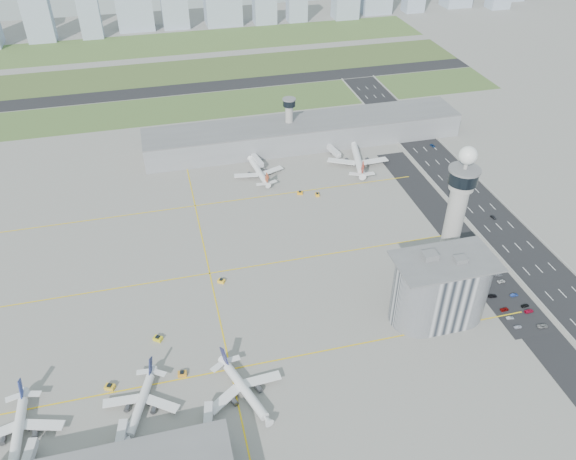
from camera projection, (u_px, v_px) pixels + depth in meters
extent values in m
plane|color=gray|center=(307.00, 301.00, 253.04)|extent=(1000.00, 1000.00, 0.00)
cube|color=#456530|center=(201.00, 106.00, 424.93)|extent=(480.00, 50.00, 0.08)
cube|color=#455B2B|center=(190.00, 72.00, 483.56)|extent=(480.00, 60.00, 0.08)
cube|color=#42602D|center=(181.00, 43.00, 546.10)|extent=(480.00, 70.00, 0.08)
cube|color=black|center=(195.00, 88.00, 453.85)|extent=(480.00, 22.00, 0.10)
cube|color=black|center=(532.00, 261.00, 275.85)|extent=(28.00, 500.00, 0.10)
cube|color=#9E9E99|center=(507.00, 265.00, 272.75)|extent=(0.60, 500.00, 1.20)
cube|color=#9E9E99|center=(557.00, 256.00, 278.31)|extent=(0.60, 500.00, 1.20)
cube|color=black|center=(497.00, 283.00, 263.07)|extent=(18.00, 260.00, 0.08)
cube|color=black|center=(508.00, 301.00, 253.29)|extent=(20.00, 44.00, 0.10)
cube|color=yellow|center=(230.00, 369.00, 221.64)|extent=(260.00, 0.60, 0.01)
cube|color=yellow|center=(210.00, 273.00, 268.54)|extent=(260.00, 0.60, 0.01)
cube|color=yellow|center=(195.00, 206.00, 315.44)|extent=(260.00, 0.60, 0.01)
cube|color=yellow|center=(210.00, 273.00, 268.54)|extent=(0.60, 260.00, 0.01)
cylinder|color=#ADAAA5|center=(453.00, 225.00, 259.41)|extent=(8.40, 8.40, 48.00)
cylinder|color=#ADAAA5|center=(462.00, 185.00, 246.40)|extent=(11.00, 11.00, 4.00)
cylinder|color=black|center=(463.00, 177.00, 244.04)|extent=(13.00, 13.00, 6.00)
cylinder|color=slate|center=(465.00, 170.00, 241.97)|extent=(14.00, 14.00, 1.00)
cylinder|color=#ADAAA5|center=(466.00, 165.00, 240.49)|extent=(1.60, 1.60, 5.00)
sphere|color=white|center=(468.00, 155.00, 237.83)|extent=(8.00, 8.00, 8.00)
cylinder|color=#ADAAA5|center=(289.00, 124.00, 367.98)|extent=(5.00, 5.00, 28.00)
cylinder|color=black|center=(289.00, 103.00, 359.12)|extent=(8.00, 8.00, 4.00)
cylinder|color=slate|center=(289.00, 99.00, 357.64)|extent=(8.60, 8.60, 0.80)
cube|color=#B2B2B7|center=(440.00, 289.00, 237.30)|extent=(18.00, 24.00, 30.00)
cylinder|color=#B2B2B7|center=(420.00, 293.00, 235.51)|extent=(24.00, 24.00, 30.00)
cylinder|color=#B2B2B7|center=(459.00, 286.00, 239.09)|extent=(24.00, 24.00, 30.00)
cube|color=slate|center=(446.00, 261.00, 228.20)|extent=(42.00, 24.00, 0.80)
cube|color=slate|center=(430.00, 256.00, 228.41)|extent=(6.00, 5.00, 3.00)
cube|color=slate|center=(460.00, 260.00, 226.86)|extent=(5.00, 4.00, 2.40)
cube|color=gray|center=(304.00, 133.00, 372.25)|extent=(210.00, 32.00, 15.00)
cube|color=slate|center=(305.00, 122.00, 367.58)|extent=(210.00, 32.00, 0.80)
imported|color=silver|center=(518.00, 327.00, 239.45)|extent=(3.54, 1.51, 1.19)
imported|color=#9FA9B1|center=(510.00, 318.00, 243.82)|extent=(3.46, 1.56, 1.10)
imported|color=maroon|center=(504.00, 309.00, 248.01)|extent=(4.06, 2.07, 1.10)
imported|color=black|center=(492.00, 296.00, 254.96)|extent=(4.37, 2.17, 1.22)
imported|color=#101954|center=(483.00, 284.00, 261.41)|extent=(3.46, 1.79, 1.12)
imported|color=white|center=(479.00, 280.00, 263.82)|extent=(3.46, 1.49, 1.11)
imported|color=gray|center=(543.00, 326.00, 239.76)|extent=(4.69, 2.40, 1.27)
imported|color=#B00D2F|center=(529.00, 311.00, 247.08)|extent=(4.49, 2.12, 1.26)
imported|color=black|center=(525.00, 306.00, 249.81)|extent=(3.83, 1.76, 1.27)
imported|color=navy|center=(514.00, 295.00, 255.43)|extent=(3.77, 1.47, 1.22)
imported|color=silver|center=(501.00, 281.00, 263.13)|extent=(4.02, 2.06, 1.09)
imported|color=slate|center=(498.00, 275.00, 266.78)|extent=(3.93, 1.97, 1.10)
imported|color=black|center=(493.00, 217.00, 305.37)|extent=(1.85, 3.87, 1.23)
imported|color=navy|center=(433.00, 146.00, 372.55)|extent=(2.52, 4.47, 1.18)
imported|color=gray|center=(379.00, 111.00, 415.96)|extent=(2.03, 3.97, 1.29)
cube|color=#9EADC1|center=(35.00, 5.00, 531.52)|extent=(25.49, 20.39, 66.89)
cube|color=#9EADC1|center=(89.00, 14.00, 545.97)|extent=(20.04, 16.03, 45.20)
cube|color=#9EADC1|center=(265.00, 10.00, 590.60)|extent=(23.01, 18.41, 27.75)
cube|color=#9EADC1|center=(297.00, 2.00, 593.97)|extent=(20.22, 16.18, 38.97)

